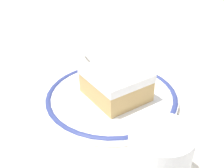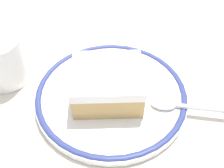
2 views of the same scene
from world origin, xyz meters
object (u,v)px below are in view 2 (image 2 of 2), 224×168
object	(u,v)px
cup	(2,63)
plate	(112,96)
spoon	(182,106)
cake_slice	(106,82)

from	to	relation	value
cup	plate	bearing A→B (deg)	32.40
plate	spoon	distance (m)	0.10
cup	spoon	bearing A→B (deg)	32.40
plate	cup	size ratio (longest dim) A/B	2.99
plate	cake_slice	size ratio (longest dim) A/B	1.71
spoon	cake_slice	bearing A→B (deg)	-146.27
plate	cake_slice	world-z (taller)	cake_slice
plate	cup	xyz separation A→B (m)	(-0.14, -0.09, 0.02)
cake_slice	cup	size ratio (longest dim) A/B	1.74
cake_slice	cup	bearing A→B (deg)	-148.48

